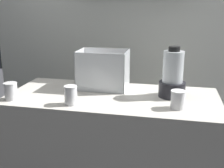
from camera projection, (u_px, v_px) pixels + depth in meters
counter at (112, 155)px, 2.02m from camera, size 1.40×0.64×0.90m
back_wall_unit at (130, 29)px, 2.51m from camera, size 2.60×0.24×2.50m
carrot_display_bin at (103, 77)px, 2.03m from camera, size 0.35×0.23×0.27m
blender_pitcher at (173, 77)px, 1.83m from camera, size 0.17×0.17×0.33m
juice_cup_mango_far_left at (11, 92)px, 1.80m from camera, size 0.08×0.08×0.11m
juice_cup_beet_left at (71, 97)px, 1.71m from camera, size 0.08×0.08×0.12m
juice_cup_beet_middle at (178, 101)px, 1.65m from camera, size 0.09×0.09×0.11m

